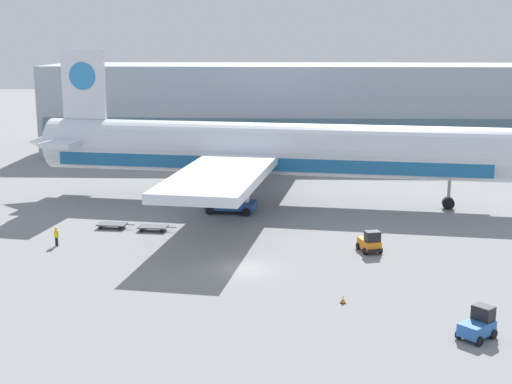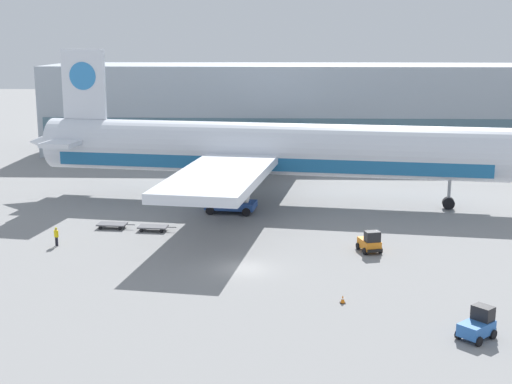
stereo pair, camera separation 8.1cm
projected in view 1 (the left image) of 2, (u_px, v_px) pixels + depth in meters
name	position (u px, v px, depth m)	size (l,w,h in m)	color
ground_plane	(246.00, 269.00, 57.61)	(400.00, 400.00, 0.00)	gray
terminal_building	(327.00, 108.00, 116.09)	(90.00, 18.20, 14.00)	#9EA8B2
airplane_main	(263.00, 151.00, 80.05)	(57.85, 48.65, 17.00)	silver
scissor_lift_loader	(231.00, 194.00, 75.83)	(5.58, 4.02, 5.04)	#284C99
baggage_tug_foreground	(478.00, 325.00, 44.19)	(2.75, 2.71, 2.00)	#2D66B7
baggage_tug_mid	(370.00, 242.00, 61.92)	(2.17, 2.72, 2.00)	orange
baggage_dolly_lead	(112.00, 224.00, 69.73)	(3.75, 1.72, 0.48)	#56565B
baggage_dolly_second	(153.00, 227.00, 68.79)	(3.75, 1.72, 0.48)	#56565B
ground_crew_near	(56.00, 235.00, 63.68)	(0.48, 0.39, 1.73)	black
traffic_cone_near	(343.00, 299.00, 50.12)	(0.40, 0.40, 0.60)	black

